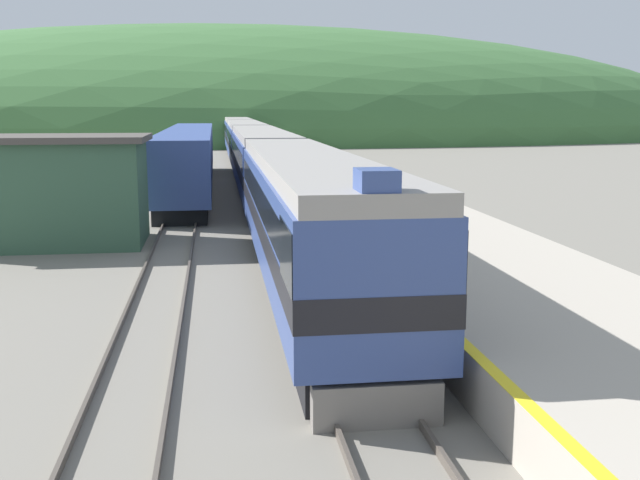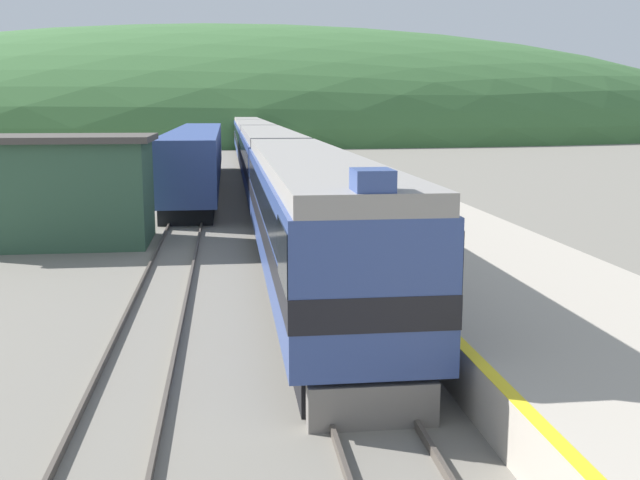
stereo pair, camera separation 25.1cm
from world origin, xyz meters
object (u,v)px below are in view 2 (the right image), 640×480
at_px(express_train_lead_car, 310,217).
at_px(carriage_second, 268,162).
at_px(carriage_fifth, 243,128).
at_px(carriage_fourth, 247,133).
at_px(carriage_third, 254,143).
at_px(siding_train, 197,158).

bearing_deg(express_train_lead_car, carriage_second, 90.00).
height_order(carriage_second, carriage_fifth, same).
relative_size(carriage_fourth, carriage_fifth, 1.00).
height_order(express_train_lead_car, carriage_second, express_train_lead_car).
height_order(carriage_third, siding_train, carriage_third).
xyz_separation_m(carriage_third, carriage_fifth, (0.00, 44.81, 0.00)).
bearing_deg(siding_train, carriage_fourth, 83.75).
bearing_deg(carriage_fourth, carriage_third, -90.00).
bearing_deg(express_train_lead_car, carriage_third, 90.00).
height_order(carriage_fourth, siding_train, carriage_fourth).
bearing_deg(carriage_fourth, carriage_second, -90.00).
bearing_deg(carriage_third, siding_train, -104.49).
relative_size(express_train_lead_car, carriage_third, 0.93).
distance_m(carriage_fifth, siding_train, 61.44).
xyz_separation_m(carriage_third, siding_train, (-4.26, -16.49, -0.17)).
height_order(carriage_second, carriage_third, same).
bearing_deg(carriage_fifth, carriage_third, -90.00).
height_order(carriage_fifth, siding_train, carriage_fifth).
distance_m(carriage_second, carriage_fifth, 67.21).
height_order(carriage_third, carriage_fifth, same).
relative_size(express_train_lead_car, carriage_fourth, 0.93).
relative_size(carriage_fourth, siding_train, 0.67).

